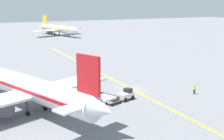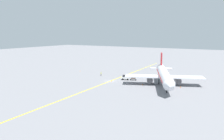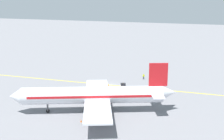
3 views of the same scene
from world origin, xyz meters
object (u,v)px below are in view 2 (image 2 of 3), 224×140
object	(u,v)px
baggage_tug_white	(125,78)
traffic_cone_far_edge	(111,81)
ground_crew_worker	(101,74)
airplane_at_gate	(164,75)
baggage_cart_trailing	(133,78)
traffic_cone_by_wingtip	(80,71)
traffic_cone_near_nose	(143,85)
traffic_cone_mid_apron	(181,87)

from	to	relation	value
baggage_tug_white	traffic_cone_far_edge	bearing A→B (deg)	58.43
ground_crew_worker	traffic_cone_far_edge	bearing A→B (deg)	142.02
airplane_at_gate	baggage_cart_trailing	bearing A→B (deg)	-10.77
baggage_cart_trailing	ground_crew_worker	distance (m)	16.21
baggage_cart_trailing	traffic_cone_by_wingtip	distance (m)	31.52
baggage_cart_trailing	baggage_tug_white	bearing A→B (deg)	21.88
baggage_tug_white	traffic_cone_by_wingtip	world-z (taller)	baggage_tug_white
airplane_at_gate	traffic_cone_far_edge	xyz separation A→B (m)	(19.65, 4.07, -3.43)
baggage_tug_white	traffic_cone_by_wingtip	bearing A→B (deg)	-12.54
baggage_tug_white	baggage_cart_trailing	distance (m)	3.30
traffic_cone_far_edge	baggage_cart_trailing	bearing A→B (deg)	-133.94
baggage_tug_white	traffic_cone_far_edge	distance (m)	6.34
baggage_tug_white	traffic_cone_near_nose	xyz separation A→B (m)	(-9.72, 5.18, -0.63)
traffic_cone_mid_apron	traffic_cone_by_wingtip	bearing A→B (deg)	-8.95
baggage_tug_white	traffic_cone_mid_apron	xyz separation A→B (m)	(-22.47, 1.72, -0.63)
baggage_cart_trailing	traffic_cone_near_nose	xyz separation A→B (m)	(-6.66, 6.41, -0.49)
airplane_at_gate	traffic_cone_near_nose	xyz separation A→B (m)	(6.63, 3.88, -3.43)
traffic_cone_near_nose	traffic_cone_by_wingtip	bearing A→B (deg)	-16.81
traffic_cone_far_edge	baggage_tug_white	bearing A→B (deg)	-121.57
traffic_cone_near_nose	traffic_cone_by_wingtip	world-z (taller)	same
airplane_at_gate	ground_crew_worker	world-z (taller)	airplane_at_gate
traffic_cone_near_nose	baggage_tug_white	bearing A→B (deg)	-28.03
baggage_cart_trailing	traffic_cone_near_nose	size ratio (longest dim) A/B	5.34
baggage_cart_trailing	traffic_cone_far_edge	bearing A→B (deg)	46.06
baggage_cart_trailing	traffic_cone_far_edge	world-z (taller)	baggage_cart_trailing
baggage_tug_white	traffic_cone_mid_apron	size ratio (longest dim) A/B	6.08
ground_crew_worker	traffic_cone_mid_apron	xyz separation A→B (m)	(-35.59, 4.01, -0.63)
ground_crew_worker	baggage_tug_white	bearing A→B (deg)	170.11
traffic_cone_by_wingtip	traffic_cone_far_edge	bearing A→B (deg)	154.87
airplane_at_gate	traffic_cone_far_edge	size ratio (longest dim) A/B	61.75
airplane_at_gate	baggage_cart_trailing	size ratio (longest dim) A/B	11.57
traffic_cone_mid_apron	traffic_cone_far_edge	bearing A→B (deg)	8.07
ground_crew_worker	traffic_cone_by_wingtip	world-z (taller)	ground_crew_worker
airplane_at_gate	baggage_cart_trailing	world-z (taller)	airplane_at_gate
traffic_cone_mid_apron	airplane_at_gate	bearing A→B (deg)	-3.93
traffic_cone_near_nose	traffic_cone_by_wingtip	size ratio (longest dim) A/B	1.00
traffic_cone_far_edge	traffic_cone_by_wingtip	bearing A→B (deg)	-25.13
traffic_cone_by_wingtip	traffic_cone_far_edge	world-z (taller)	same
traffic_cone_by_wingtip	traffic_cone_far_edge	distance (m)	27.34
baggage_tug_white	ground_crew_worker	xyz separation A→B (m)	(13.11, -2.29, 0.01)
airplane_at_gate	baggage_cart_trailing	distance (m)	13.85
traffic_cone_near_nose	traffic_cone_mid_apron	distance (m)	13.21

